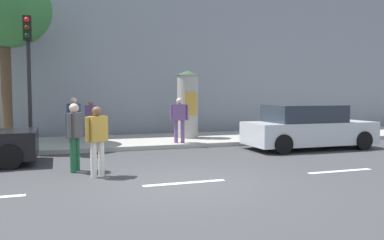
# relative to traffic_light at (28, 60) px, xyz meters

# --- Properties ---
(ground_plane) EXTENTS (80.00, 80.00, 0.00)m
(ground_plane) POSITION_rel_traffic_light_xyz_m (3.46, -5.24, -2.95)
(ground_plane) COLOR #38383A
(sidewalk_curb) EXTENTS (36.00, 4.00, 0.15)m
(sidewalk_curb) POSITION_rel_traffic_light_xyz_m (3.46, 1.76, -2.87)
(sidewalk_curb) COLOR #9E9B93
(sidewalk_curb) RESTS_ON ground_plane
(lane_markings) EXTENTS (25.80, 0.16, 0.01)m
(lane_markings) POSITION_rel_traffic_light_xyz_m (3.46, -5.24, -2.95)
(lane_markings) COLOR silver
(lane_markings) RESTS_ON ground_plane
(building_backdrop) EXTENTS (36.00, 5.00, 8.23)m
(building_backdrop) POSITION_rel_traffic_light_xyz_m (3.46, 6.76, 1.17)
(building_backdrop) COLOR gray
(building_backdrop) RESTS_ON ground_plane
(traffic_light) EXTENTS (0.24, 0.45, 4.15)m
(traffic_light) POSITION_rel_traffic_light_xyz_m (0.00, 0.00, 0.00)
(traffic_light) COLOR black
(traffic_light) RESTS_ON sidewalk_curb
(poster_column) EXTENTS (0.93, 0.93, 2.72)m
(poster_column) POSITION_rel_traffic_light_xyz_m (5.74, 1.72, -1.42)
(poster_column) COLOR #9E9B93
(poster_column) RESTS_ON sidewalk_curb
(street_tree) EXTENTS (3.21, 3.21, 6.14)m
(street_tree) POSITION_rel_traffic_light_xyz_m (-0.93, 2.06, 1.93)
(street_tree) COLOR #4C3826
(street_tree) RESTS_ON sidewalk_curb
(pedestrian_in_light_jacket) EXTENTS (0.40, 0.55, 1.67)m
(pedestrian_in_light_jacket) POSITION_rel_traffic_light_xyz_m (1.27, -3.26, -1.97)
(pedestrian_in_light_jacket) COLOR #1E5938
(pedestrian_in_light_jacket) RESTS_ON ground_plane
(pedestrian_in_dark_shirt) EXTENTS (0.53, 0.43, 1.61)m
(pedestrian_in_dark_shirt) POSITION_rel_traffic_light_xyz_m (1.75, -4.03, -2.01)
(pedestrian_in_dark_shirt) COLOR silver
(pedestrian_in_dark_shirt) RESTS_ON ground_plane
(pedestrian_with_bag) EXTENTS (0.51, 0.43, 1.64)m
(pedestrian_with_bag) POSITION_rel_traffic_light_xyz_m (1.34, 1.80, -1.84)
(pedestrian_with_bag) COLOR #1E5938
(pedestrian_with_bag) RESTS_ON sidewalk_curb
(pedestrian_tallest) EXTENTS (0.63, 0.49, 1.62)m
(pedestrian_tallest) POSITION_rel_traffic_light_xyz_m (4.95, 0.22, -1.83)
(pedestrian_tallest) COLOR #724C84
(pedestrian_tallest) RESTS_ON sidewalk_curb
(pedestrian_in_red_top) EXTENTS (0.48, 0.55, 1.53)m
(pedestrian_in_red_top) POSITION_rel_traffic_light_xyz_m (2.03, 3.06, -1.90)
(pedestrian_in_red_top) COLOR #1E5938
(pedestrian_in_red_top) RESTS_ON sidewalk_curb
(parked_car_blue) EXTENTS (4.50, 1.91, 1.53)m
(parked_car_blue) POSITION_rel_traffic_light_xyz_m (9.07, -1.63, -2.22)
(parked_car_blue) COLOR silver
(parked_car_blue) RESTS_ON ground_plane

